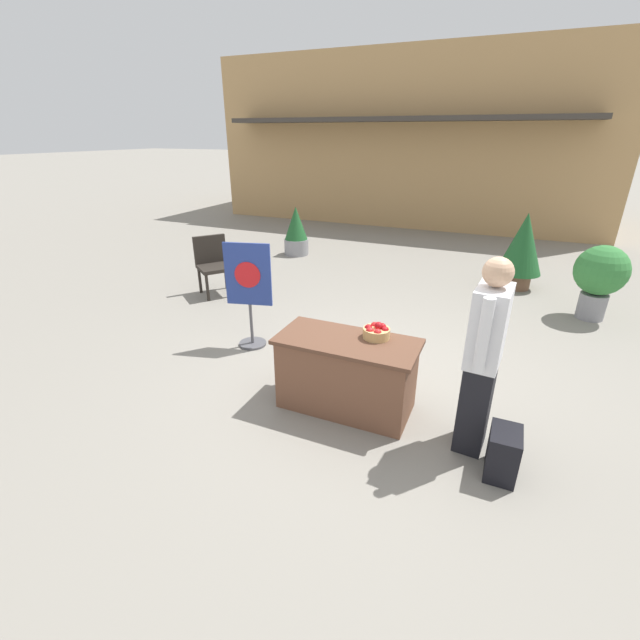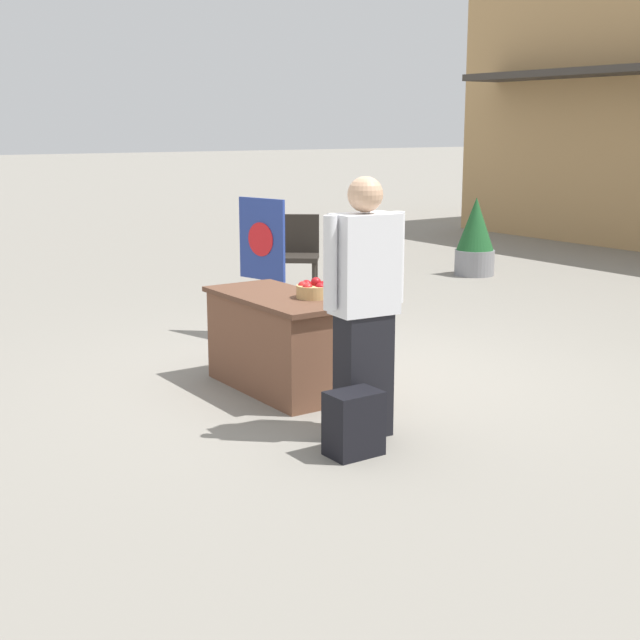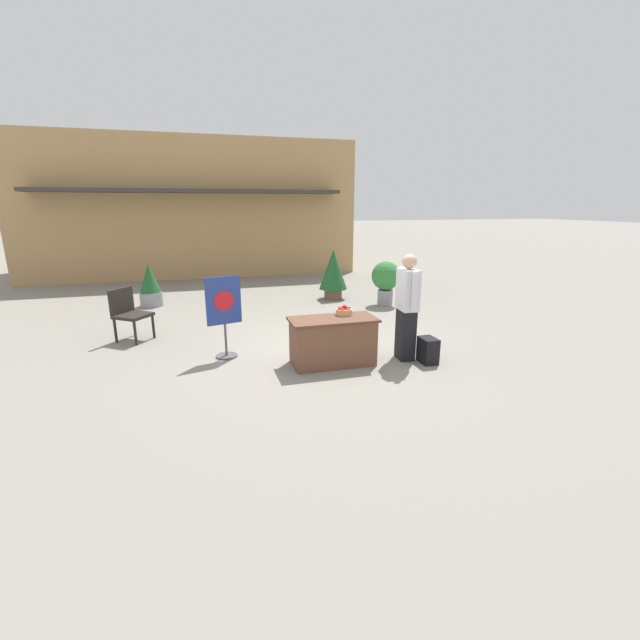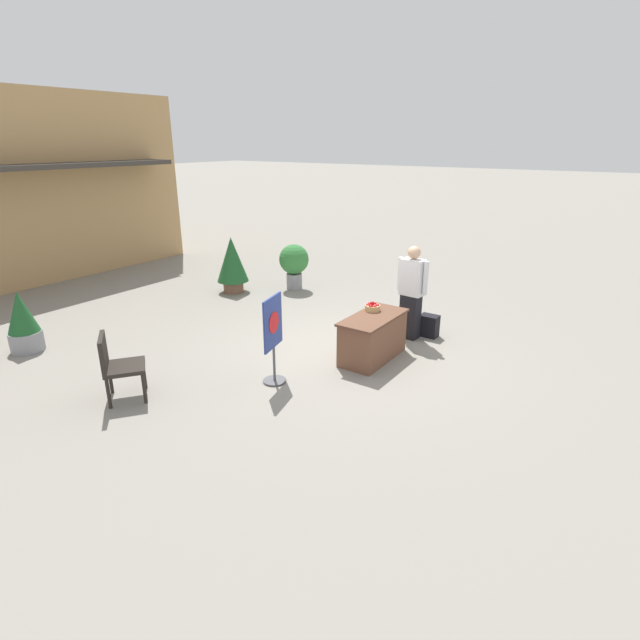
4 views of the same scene
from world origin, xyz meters
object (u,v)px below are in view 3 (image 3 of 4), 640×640
object	(u,v)px
person_visitor	(407,307)
potted_plant_far_left	(386,279)
patio_chair	(128,311)
poster_board	(224,314)
potted_plant_far_right	(333,272)
display_table	(333,341)
apple_basket	(344,311)
backpack	(428,350)
potted_plant_near_right	(150,286)

from	to	relation	value
person_visitor	potted_plant_far_left	size ratio (longest dim) A/B	1.56
patio_chair	potted_plant_far_left	bearing A→B (deg)	49.77
poster_board	patio_chair	bearing A→B (deg)	-146.30
potted_plant_far_right	potted_plant_far_left	xyz separation A→B (m)	(1.07, -1.06, -0.07)
display_table	potted_plant_far_right	world-z (taller)	potted_plant_far_right
person_visitor	poster_board	size ratio (longest dim) A/B	1.27
apple_basket	poster_board	distance (m)	1.98
display_table	apple_basket	size ratio (longest dim) A/B	5.26
display_table	apple_basket	world-z (taller)	apple_basket
display_table	patio_chair	bearing A→B (deg)	145.36
backpack	potted_plant_far_right	world-z (taller)	potted_plant_far_right
display_table	potted_plant_far_right	xyz separation A→B (m)	(1.52, 4.72, 0.37)
apple_basket	person_visitor	distance (m)	1.03
apple_basket	person_visitor	size ratio (longest dim) A/B	0.15
display_table	patio_chair	distance (m)	4.03
backpack	person_visitor	bearing A→B (deg)	134.31
apple_basket	potted_plant_far_left	distance (m)	4.22
potted_plant_far_right	poster_board	bearing A→B (deg)	-128.93
backpack	potted_plant_far_right	size ratio (longest dim) A/B	0.31
apple_basket	poster_board	bearing A→B (deg)	160.82
display_table	poster_board	bearing A→B (deg)	153.67
poster_board	potted_plant_far_right	bearing A→B (deg)	126.17
person_visitor	apple_basket	bearing A→B (deg)	-9.89
display_table	person_visitor	bearing A→B (deg)	-4.91
patio_chair	potted_plant_near_right	size ratio (longest dim) A/B	0.91
backpack	potted_plant_far_right	bearing A→B (deg)	89.80
display_table	apple_basket	bearing A→B (deg)	33.16
backpack	potted_plant_far_left	world-z (taller)	potted_plant_far_left
person_visitor	backpack	xyz separation A→B (m)	(0.27, -0.28, -0.69)
potted_plant_near_right	display_table	bearing A→B (deg)	-58.48
poster_board	apple_basket	bearing A→B (deg)	55.91
patio_chair	poster_board	bearing A→B (deg)	-4.69
person_visitor	potted_plant_far_left	xyz separation A→B (m)	(1.36, 3.76, -0.21)
person_visitor	backpack	size ratio (longest dim) A/B	4.16
patio_chair	backpack	bearing A→B (deg)	7.68
potted_plant_near_right	potted_plant_far_left	xyz separation A→B (m)	(5.77, -1.53, 0.16)
apple_basket	backpack	bearing A→B (deg)	-23.16
backpack	poster_board	bearing A→B (deg)	159.19
person_visitor	backpack	world-z (taller)	person_visitor
display_table	patio_chair	size ratio (longest dim) A/B	1.40
person_visitor	potted_plant_near_right	world-z (taller)	person_visitor
display_table	poster_board	world-z (taller)	poster_board
display_table	poster_board	xyz separation A→B (m)	(-1.63, 0.81, 0.37)
apple_basket	potted_plant_far_left	world-z (taller)	potted_plant_far_left
apple_basket	backpack	world-z (taller)	apple_basket
potted_plant_near_right	potted_plant_far_right	size ratio (longest dim) A/B	0.81
patio_chair	potted_plant_far_right	world-z (taller)	potted_plant_far_right
display_table	potted_plant_far_right	bearing A→B (deg)	72.09
person_visitor	potted_plant_far_right	distance (m)	4.83
patio_chair	potted_plant_far_right	xyz separation A→B (m)	(4.84, 2.43, 0.19)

